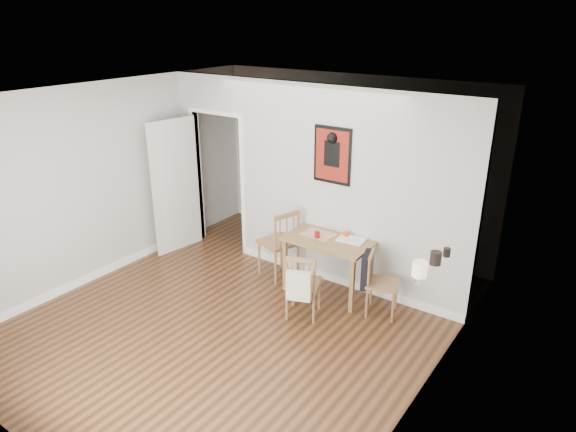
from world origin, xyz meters
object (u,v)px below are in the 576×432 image
Objects in this scene: ceramic_jar_a at (436,258)px; notebook at (351,240)px; bookshelf at (272,176)px; mantel_lamp at (420,270)px; red_glass at (317,235)px; chair_front at (303,284)px; orange_fruit at (346,234)px; ceramic_jar_b at (447,252)px; dining_table at (330,245)px; fireplace at (428,318)px; chair_left at (278,243)px; chair_right at (381,283)px.

notebook is at bearing 147.45° from ceramic_jar_a.
mantel_lamp is at bearing -35.38° from bookshelf.
red_glass is at bearing 147.11° from mantel_lamp.
chair_front is at bearing -104.48° from notebook.
chair_front is 3.90× the size of mantel_lamp.
orange_fruit is 0.61× the size of ceramic_jar_a.
bookshelf is at bearing 153.06° from ceramic_jar_b.
dining_table is 13.73× the size of orange_fruit.
fireplace is at bearing -27.71° from dining_table.
notebook is 1.66m from ceramic_jar_a.
bookshelf is at bearing 149.88° from ceramic_jar_a.
ceramic_jar_a reaches higher than chair_left.
red_glass is at bearing -155.19° from notebook.
notebook is at bearing 135.97° from mantel_lamp.
bookshelf is 14.48× the size of ceramic_jar_a.
dining_table is 5.14× the size of mantel_lamp.
orange_fruit is 1.76m from ceramic_jar_a.
chair_right is 2.98m from bookshelf.
mantel_lamp is at bearing -37.07° from dining_table.
orange_fruit is 2.06m from mantel_lamp.
red_glass is at bearing -140.94° from orange_fruit.
bookshelf is at bearing 148.95° from fireplace.
fireplace is (0.83, -0.73, 0.20)m from chair_right.
ceramic_jar_b is at bearing -26.10° from chair_right.
chair_front is 0.44× the size of bookshelf.
dining_table is 1.38× the size of chair_right.
mantel_lamp is at bearing -88.24° from ceramic_jar_a.
chair_right is at bearing -22.58° from orange_fruit.
chair_front is 6.40× the size of ceramic_jar_a.
orange_fruit reaches higher than chair_right.
bookshelf is 1.51× the size of fireplace.
chair_left is at bearing 176.76° from chair_right.
ceramic_jar_a is 1.47× the size of ceramic_jar_b.
mantel_lamp is at bearing -91.46° from ceramic_jar_b.
orange_fruit is 0.37× the size of mantel_lamp.
notebook is at bearing 24.81° from red_glass.
mantel_lamp is (1.56, -0.53, 0.87)m from chair_front.
fireplace is at bearing -41.28° from chair_right.
chair_front is 1.77m from ceramic_jar_b.
mantel_lamp is at bearing -91.92° from fireplace.
orange_fruit is 0.90× the size of ceramic_jar_b.
mantel_lamp reaches higher than chair_left.
bookshelf is at bearing 151.52° from notebook.
chair_front is at bearing -142.57° from chair_right.
notebook is (1.03, 0.13, 0.27)m from chair_left.
ceramic_jar_b is at bearing 82.23° from ceramic_jar_a.
bookshelf reaches higher than notebook.
chair_left is 2.56m from ceramic_jar_b.
fireplace is 0.62m from ceramic_jar_a.
chair_left is 1.24× the size of chair_right.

